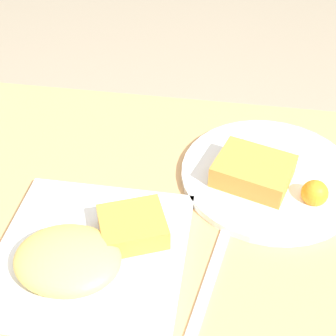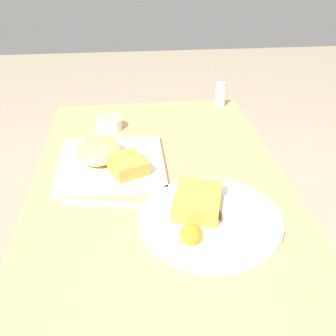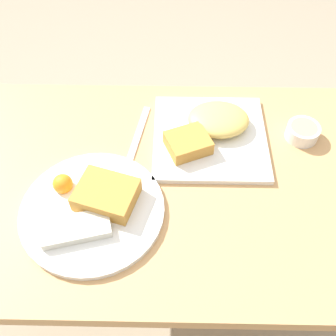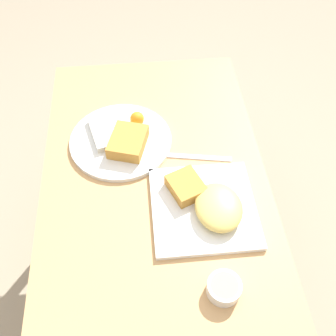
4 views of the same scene
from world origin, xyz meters
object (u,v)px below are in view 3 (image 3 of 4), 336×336
object	(u,v)px
sauce_ramekin	(303,132)
butter_knife	(137,137)
plate_square_near	(210,131)
plate_oval_far	(93,207)

from	to	relation	value
sauce_ramekin	butter_knife	distance (m)	0.41
plate_square_near	plate_oval_far	world-z (taller)	plate_square_near
sauce_ramekin	plate_square_near	bearing A→B (deg)	1.13
plate_oval_far	butter_knife	size ratio (longest dim) A/B	1.44
plate_square_near	butter_knife	distance (m)	0.18
butter_knife	sauce_ramekin	bearing A→B (deg)	101.70
plate_oval_far	butter_knife	distance (m)	0.23
plate_square_near	butter_knife	size ratio (longest dim) A/B	1.28
plate_square_near	butter_knife	world-z (taller)	plate_square_near
plate_square_near	plate_oval_far	size ratio (longest dim) A/B	0.89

